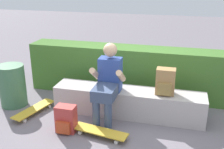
% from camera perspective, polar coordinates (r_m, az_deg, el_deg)
% --- Properties ---
extents(ground_plane, '(24.00, 24.00, 0.00)m').
position_cam_1_polar(ground_plane, '(4.18, 2.25, -10.68)').
color(ground_plane, slate).
extents(bench_main, '(2.38, 0.44, 0.43)m').
position_cam_1_polar(bench_main, '(4.41, 3.37, -5.79)').
color(bench_main, '#B1A9A5').
rests_on(bench_main, ground).
extents(person_skater, '(0.49, 0.62, 1.18)m').
position_cam_1_polar(person_skater, '(4.11, -0.88, -1.36)').
color(person_skater, '#2D4793').
rests_on(person_skater, ground).
extents(skateboard_near_person, '(0.82, 0.33, 0.09)m').
position_cam_1_polar(skateboard_near_person, '(3.91, -2.52, -11.77)').
color(skateboard_near_person, gold).
rests_on(skateboard_near_person, ground).
extents(skateboard_beside_bench, '(0.40, 0.82, 0.09)m').
position_cam_1_polar(skateboard_beside_bench, '(4.66, -15.93, -6.99)').
color(skateboard_beside_bench, gold).
rests_on(skateboard_beside_bench, ground).
extents(backpack_on_bench, '(0.28, 0.23, 0.40)m').
position_cam_1_polar(backpack_on_bench, '(4.17, 11.04, -1.54)').
color(backpack_on_bench, '#A37A47').
rests_on(backpack_on_bench, bench_main).
extents(backpack_on_ground, '(0.28, 0.23, 0.40)m').
position_cam_1_polar(backpack_on_ground, '(4.01, -9.57, -9.20)').
color(backpack_on_ground, '#B23833').
rests_on(backpack_on_ground, ground).
extents(hedge_row, '(4.53, 0.50, 0.90)m').
position_cam_1_polar(hedge_row, '(5.04, 7.92, 0.36)').
color(hedge_row, '#3F6D29').
rests_on(hedge_row, ground).
extents(trash_bin, '(0.44, 0.44, 0.72)m').
position_cam_1_polar(trash_bin, '(4.96, -20.01, -2.18)').
color(trash_bin, '#3D6B47').
rests_on(trash_bin, ground).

